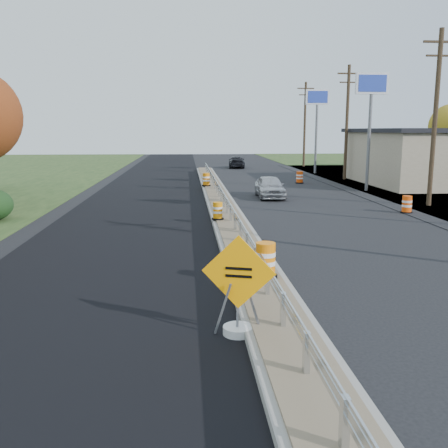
{
  "coord_description": "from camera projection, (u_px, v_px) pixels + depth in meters",
  "views": [
    {
      "loc": [
        -1.92,
        -17.5,
        4.16
      ],
      "look_at": [
        -0.7,
        -1.38,
        1.1
      ],
      "focal_mm": 40.0,
      "sensor_mm": 36.0,
      "label": 1
    }
  ],
  "objects": [
    {
      "name": "ground",
      "position": [
        240.0,
        246.0,
        18.06
      ],
      "size": [
        140.0,
        140.0,
        0.0
      ],
      "primitive_type": "plane",
      "color": "black",
      "rests_on": "ground"
    },
    {
      "name": "milled_overlay",
      "position": [
        142.0,
        206.0,
        27.53
      ],
      "size": [
        7.2,
        120.0,
        0.01
      ],
      "primitive_type": "cube",
      "color": "black",
      "rests_on": "ground"
    },
    {
      "name": "car_silver",
      "position": [
        270.0,
        187.0,
        30.97
      ],
      "size": [
        1.68,
        4.05,
        1.37
      ],
      "primitive_type": "imported",
      "rotation": [
        0.0,
        0.0,
        -0.02
      ],
      "color": "#B4B5B9",
      "rests_on": "ground"
    },
    {
      "name": "barrel_median_far",
      "position": [
        206.0,
        180.0,
        35.38
      ],
      "size": [
        0.63,
        0.63,
        0.92
      ],
      "color": "black",
      "rests_on": "median"
    },
    {
      "name": "utility_pole_nmid",
      "position": [
        347.0,
        120.0,
        41.51
      ],
      "size": [
        1.9,
        0.26,
        9.4
      ],
      "color": "#473523",
      "rests_on": "ground"
    },
    {
      "name": "barrel_median_near",
      "position": [
        265.0,
        261.0,
        13.39
      ],
      "size": [
        0.66,
        0.66,
        0.96
      ],
      "color": "black",
      "rests_on": "median"
    },
    {
      "name": "guardrail",
      "position": [
        222.0,
        195.0,
        26.74
      ],
      "size": [
        0.1,
        46.15,
        0.72
      ],
      "color": "silver",
      "rests_on": "median"
    },
    {
      "name": "pylon_sign_north",
      "position": [
        317.0,
        105.0,
        47.03
      ],
      "size": [
        2.2,
        0.3,
        7.9
      ],
      "color": "slate",
      "rests_on": "ground"
    },
    {
      "name": "utility_pole_north",
      "position": [
        305.0,
        123.0,
        56.21
      ],
      "size": [
        1.9,
        0.26,
        9.4
      ],
      "color": "#473523",
      "rests_on": "ground"
    },
    {
      "name": "barrel_shoulder_mid",
      "position": [
        300.0,
        178.0,
        39.32
      ],
      "size": [
        0.64,
        0.64,
        0.94
      ],
      "color": "black",
      "rests_on": "ground"
    },
    {
      "name": "caution_sign",
      "position": [
        238.0,
        310.0,
        10.19
      ],
      "size": [
        1.47,
        0.63,
        2.1
      ],
      "rotation": [
        0.0,
        0.0,
        -0.28
      ],
      "color": "white",
      "rests_on": "ground"
    },
    {
      "name": "car_dark_far",
      "position": [
        237.0,
        162.0,
        55.43
      ],
      "size": [
        2.07,
        4.41,
        1.24
      ],
      "primitive_type": "imported",
      "rotation": [
        0.0,
        0.0,
        3.06
      ],
      "color": "black",
      "rests_on": "ground"
    },
    {
      "name": "pylon_sign_mid",
      "position": [
        371.0,
        95.0,
        33.31
      ],
      "size": [
        2.2,
        0.3,
        7.9
      ],
      "color": "slate",
      "rests_on": "ground"
    },
    {
      "name": "utility_pole_smid",
      "position": [
        435.0,
        115.0,
        26.81
      ],
      "size": [
        1.9,
        0.26,
        9.4
      ],
      "color": "#473523",
      "rests_on": "ground"
    },
    {
      "name": "barrel_shoulder_near",
      "position": [
        407.0,
        205.0,
        25.22
      ],
      "size": [
        0.6,
        0.6,
        0.88
      ],
      "color": "black",
      "rests_on": "ground"
    },
    {
      "name": "median",
      "position": [
        224.0,
        209.0,
        25.88
      ],
      "size": [
        1.6,
        55.0,
        0.23
      ],
      "color": "gray",
      "rests_on": "ground"
    },
    {
      "name": "barrel_median_mid",
      "position": [
        218.0,
        211.0,
        22.14
      ],
      "size": [
        0.53,
        0.53,
        0.78
      ],
      "color": "black",
      "rests_on": "median"
    }
  ]
}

